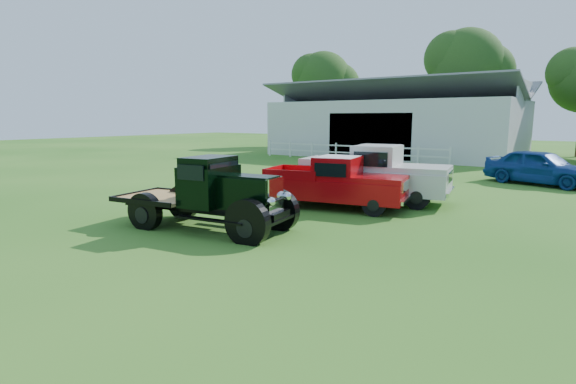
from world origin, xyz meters
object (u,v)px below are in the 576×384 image
Objects in this scene: white_pickup at (374,174)px; vintage_flatbed at (207,193)px; misc_car_blue at (540,167)px; red_pickup at (335,182)px.

vintage_flatbed is at bearing -116.22° from white_pickup.
vintage_flatbed is 1.06× the size of misc_car_blue.
white_pickup is (1.89, 6.36, 0.01)m from vintage_flatbed.
red_pickup is 1.03× the size of misc_car_blue.
misc_car_blue is at bearing 52.31° from red_pickup.
vintage_flatbed is 1.03× the size of red_pickup.
red_pickup is 1.98m from white_pickup.
vintage_flatbed is at bearing -118.97° from red_pickup.
red_pickup is (1.38, 4.46, -0.11)m from vintage_flatbed.
red_pickup is 0.89× the size of white_pickup.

